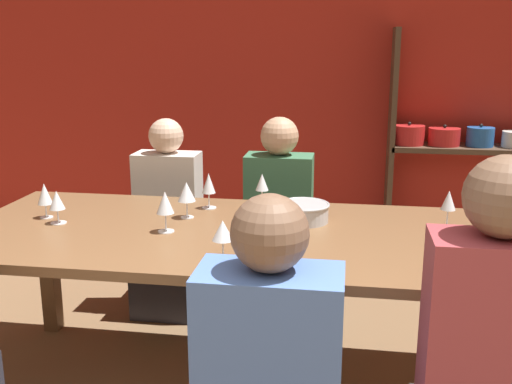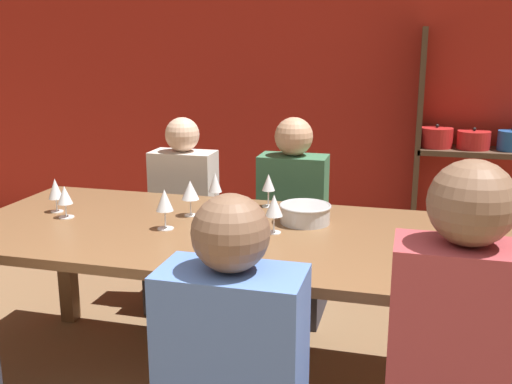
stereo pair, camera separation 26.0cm
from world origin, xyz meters
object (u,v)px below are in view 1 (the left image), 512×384
object	(u,v)px
wine_glass_empty_c	(223,231)
person_far_b	(279,241)
mixing_bowl	(304,211)
wine_glass_empty_a	(165,203)
wine_glass_red_b	(187,193)
dining_table	(252,249)
wine_glass_red_c	(57,201)
wine_glass_white_a	(449,202)
person_far_a	(170,240)
wine_glass_red_a	(209,185)
wine_glass_empty_b	(277,206)
shelf_unit	(472,177)
wine_glass_empty_e	(45,195)
wine_glass_empty_d	(262,183)

from	to	relation	value
wine_glass_empty_c	person_far_b	xyz separation A→B (m)	(0.06, 1.23, -0.45)
mixing_bowl	wine_glass_empty_a	bearing A→B (deg)	-156.77
wine_glass_red_b	person_far_b	distance (m)	0.91
dining_table	wine_glass_empty_c	xyz separation A→B (m)	(-0.05, -0.35, 0.19)
mixing_bowl	wine_glass_red_c	xyz separation A→B (m)	(-1.08, -0.20, 0.05)
wine_glass_empty_a	wine_glass_white_a	bearing A→B (deg)	10.45
wine_glass_white_a	wine_glass_empty_c	bearing A→B (deg)	-149.69
wine_glass_red_b	person_far_a	world-z (taller)	person_far_a
wine_glass_red_a	person_far_b	bearing A→B (deg)	62.80
wine_glass_empty_a	wine_glass_empty_b	distance (m)	0.47
mixing_bowl	shelf_unit	bearing A→B (deg)	57.57
wine_glass_empty_a	wine_glass_empty_c	bearing A→B (deg)	-43.44
wine_glass_white_a	wine_glass_red_c	distance (m)	1.70
shelf_unit	wine_glass_empty_c	world-z (taller)	shelf_unit
shelf_unit	person_far_b	xyz separation A→B (m)	(-1.23, -0.95, -0.21)
wine_glass_empty_e	shelf_unit	bearing A→B (deg)	38.56
dining_table	wine_glass_empty_d	world-z (taller)	wine_glass_empty_d
wine_glass_empty_d	person_far_a	bearing A→B (deg)	145.62
wine_glass_empty_c	wine_glass_red_b	distance (m)	0.58
shelf_unit	wine_glass_red_a	distance (m)	2.14
person_far_b	wine_glass_red_c	bearing A→B (deg)	45.15
wine_glass_empty_a	person_far_a	size ratio (longest dim) A/B	0.16
wine_glass_empty_d	person_far_a	xyz separation A→B (m)	(-0.61, 0.42, -0.46)
shelf_unit	wine_glass_empty_b	bearing A→B (deg)	-122.18
dining_table	person_far_b	size ratio (longest dim) A/B	2.21
wine_glass_red_c	person_far_a	bearing A→B (deg)	73.41
wine_glass_empty_a	dining_table	bearing A→B (deg)	8.71
wine_glass_empty_a	wine_glass_white_a	xyz separation A→B (m)	(1.18, 0.22, -0.00)
wine_glass_empty_c	wine_glass_red_b	bearing A→B (deg)	118.37
wine_glass_empty_a	person_far_b	distance (m)	1.11
wine_glass_red_c	person_far_a	distance (m)	0.98
shelf_unit	dining_table	bearing A→B (deg)	-124.28
wine_glass_empty_d	person_far_b	bearing A→B (deg)	86.46
wine_glass_empty_d	wine_glass_red_b	bearing A→B (deg)	-141.97
wine_glass_empty_a	person_far_a	world-z (taller)	person_far_a
mixing_bowl	wine_glass_white_a	distance (m)	0.62
wine_glass_empty_b	wine_glass_red_c	size ratio (longest dim) A/B	1.12
wine_glass_empty_b	wine_glass_empty_c	xyz separation A→B (m)	(-0.16, -0.36, -0.01)
dining_table	person_far_a	size ratio (longest dim) A/B	2.24
shelf_unit	wine_glass_empty_c	distance (m)	2.54
person_far_b	wine_glass_empty_e	bearing A→B (deg)	39.78
shelf_unit	wine_glass_empty_b	world-z (taller)	shelf_unit
wine_glass_empty_c	wine_glass_red_a	size ratio (longest dim) A/B	0.88
mixing_bowl	wine_glass_red_a	distance (m)	0.50
wine_glass_red_b	wine_glass_empty_e	size ratio (longest dim) A/B	1.04
wine_glass_empty_a	wine_glass_empty_d	xyz separation A→B (m)	(0.35, 0.46, -0.01)
mixing_bowl	person_far_a	distance (m)	1.11
wine_glass_red_a	person_far_b	size ratio (longest dim) A/B	0.15
wine_glass_white_a	person_far_b	size ratio (longest dim) A/B	0.15
wine_glass_empty_a	wine_glass_empty_e	world-z (taller)	wine_glass_empty_a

